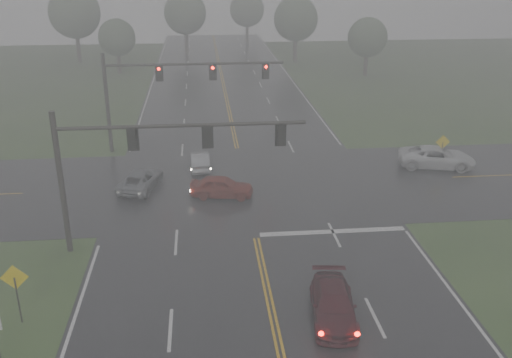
{
  "coord_description": "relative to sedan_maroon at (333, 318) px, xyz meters",
  "views": [
    {
      "loc": [
        -2.84,
        -14.57,
        15.07
      ],
      "look_at": [
        0.19,
        16.0,
        2.84
      ],
      "focal_mm": 40.0,
      "sensor_mm": 36.0,
      "label": 1
    }
  ],
  "objects": [
    {
      "name": "cross_street",
      "position": [
        -2.63,
        15.81,
        0.0
      ],
      "size": [
        120.0,
        14.0,
        0.02
      ],
      "primitive_type": "cube",
      "color": "black",
      "rests_on": "ground"
    },
    {
      "name": "sedan_red",
      "position": [
        -4.31,
        13.98,
        0.0
      ],
      "size": [
        4.37,
        2.31,
        1.42
      ],
      "primitive_type": "imported",
      "rotation": [
        0.0,
        0.0,
        1.41
      ],
      "color": "maroon",
      "rests_on": "ground"
    },
    {
      "name": "sign_diamond_east",
      "position": [
        12.26,
        17.85,
        1.73
      ],
      "size": [
        1.07,
        0.09,
        2.56
      ],
      "rotation": [
        0.0,
        0.0,
        -0.02
      ],
      "color": "black",
      "rests_on": "ground"
    },
    {
      "name": "tree_n_far",
      "position": [
        3.15,
        82.41,
        5.79
      ],
      "size": [
        6.0,
        6.0,
        8.81
      ],
      "color": "#342822",
      "rests_on": "ground"
    },
    {
      "name": "main_road",
      "position": [
        -2.63,
        13.81,
        0.0
      ],
      "size": [
        18.0,
        160.0,
        0.02
      ],
      "primitive_type": "cube",
      "color": "black",
      "rests_on": "ground"
    },
    {
      "name": "sign_diamond_west",
      "position": [
        -13.63,
        1.05,
        1.91
      ],
      "size": [
        1.18,
        0.1,
        2.83
      ],
      "rotation": [
        0.0,
        0.0,
        0.02
      ],
      "color": "black",
      "rests_on": "ground"
    },
    {
      "name": "pickup_white",
      "position": [
        12.02,
        18.02,
        0.0
      ],
      "size": [
        6.03,
        3.75,
        1.56
      ],
      "primitive_type": "imported",
      "rotation": [
        0.0,
        0.0,
        1.35
      ],
      "color": "silver",
      "rests_on": "ground"
    },
    {
      "name": "tree_ne_a",
      "position": [
        8.62,
        63.17,
        6.16
      ],
      "size": [
        6.38,
        6.38,
        9.37
      ],
      "color": "#342822",
      "rests_on": "ground"
    },
    {
      "name": "sedan_silver",
      "position": [
        -5.7,
        19.42,
        0.0
      ],
      "size": [
        1.47,
        3.88,
        1.27
      ],
      "primitive_type": "imported",
      "rotation": [
        0.0,
        0.0,
        3.18
      ],
      "color": "gray",
      "rests_on": "ground"
    },
    {
      "name": "stop_bar",
      "position": [
        1.87,
        8.21,
        0.0
      ],
      "size": [
        8.5,
        0.5,
        0.01
      ],
      "primitive_type": "cube",
      "color": "#BDBDBD",
      "rests_on": "ground"
    },
    {
      "name": "car_grey",
      "position": [
        -9.76,
        15.91,
        0.0
      ],
      "size": [
        3.21,
        4.98,
        1.28
      ],
      "primitive_type": "imported",
      "rotation": [
        0.0,
        0.0,
        2.89
      ],
      "color": "slate",
      "rests_on": "ground"
    },
    {
      "name": "sedan_maroon",
      "position": [
        0.0,
        0.0,
        0.0
      ],
      "size": [
        2.42,
        4.82,
        1.34
      ],
      "primitive_type": "imported",
      "rotation": [
        0.0,
        0.0,
        -0.12
      ],
      "color": "#3E0B12",
      "rests_on": "ground"
    },
    {
      "name": "tree_e_near",
      "position": [
        16.21,
        52.32,
        4.9
      ],
      "size": [
        5.08,
        5.08,
        7.46
      ],
      "color": "#342822",
      "rests_on": "ground"
    },
    {
      "name": "tree_nw_b",
      "position": [
        -23.02,
        65.89,
        7.05
      ],
      "size": [
        7.3,
        7.3,
        10.72
      ],
      "color": "#342822",
      "rests_on": "ground"
    },
    {
      "name": "tree_n_mid",
      "position": [
        -7.41,
        71.68,
        6.31
      ],
      "size": [
        6.53,
        6.53,
        9.59
      ],
      "color": "#342822",
      "rests_on": "ground"
    },
    {
      "name": "signal_gantry_far",
      "position": [
        -8.47,
        24.13,
        5.56
      ],
      "size": [
        14.14,
        0.4,
        7.91
      ],
      "color": "black",
      "rests_on": "ground"
    },
    {
      "name": "signal_gantry_near",
      "position": [
        -8.94,
        7.45,
        5.44
      ],
      "size": [
        12.89,
        0.34,
        7.79
      ],
      "color": "black",
      "rests_on": "ground"
    },
    {
      "name": "tree_nw_a",
      "position": [
        -16.15,
        56.95,
        4.69
      ],
      "size": [
        4.86,
        4.86,
        7.14
      ],
      "color": "#342822",
      "rests_on": "ground"
    }
  ]
}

